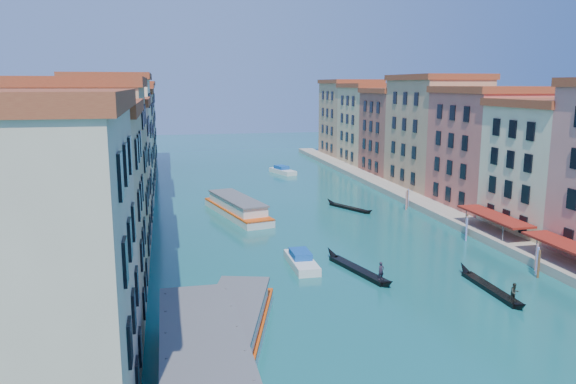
# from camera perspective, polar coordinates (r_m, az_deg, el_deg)

# --- Properties ---
(left_bank_palazzos) EXTENTS (12.80, 128.40, 21.00)m
(left_bank_palazzos) POSITION_cam_1_polar(r_m,az_deg,el_deg) (87.99, -17.71, 4.13)
(left_bank_palazzos) COLOR #BEAC8B
(left_bank_palazzos) RESTS_ON ground
(right_bank_palazzos) EXTENTS (12.80, 128.40, 21.00)m
(right_bank_palazzos) POSITION_cam_1_polar(r_m,az_deg,el_deg) (100.11, 16.26, 4.99)
(right_bank_palazzos) COLOR brown
(right_bank_palazzos) RESTS_ON ground
(quay) EXTENTS (4.00, 140.00, 1.00)m
(quay) POSITION_cam_1_polar(r_m,az_deg,el_deg) (97.89, 11.85, -0.40)
(quay) COLOR gray
(quay) RESTS_ON ground
(vaporetto_stop) EXTENTS (5.40, 16.40, 3.65)m
(vaporetto_stop) POSITION_cam_1_polar(r_m,az_deg,el_deg) (38.80, -8.64, -16.61)
(vaporetto_stop) COLOR #5E5E61
(vaporetto_stop) RESTS_ON ground
(mooring_poles_right) EXTENTS (1.44, 54.24, 3.20)m
(mooring_poles_right) POSITION_cam_1_polar(r_m,az_deg,el_deg) (65.67, 22.57, -5.86)
(mooring_poles_right) COLOR #50361B
(mooring_poles_right) RESTS_ON ground
(mooring_poles_left) EXTENTS (0.24, 8.24, 3.20)m
(mooring_poles_left) POSITION_cam_1_polar(r_m,az_deg,el_deg) (38.83, -12.48, -16.96)
(mooring_poles_left) COLOR #50361B
(mooring_poles_left) RESTS_ON ground
(vaporetto_near) EXTENTS (9.69, 20.00, 2.91)m
(vaporetto_near) POSITION_cam_1_polar(r_m,az_deg,el_deg) (42.52, -5.84, -14.17)
(vaporetto_near) COLOR white
(vaporetto_near) RESTS_ON ground
(vaporetto_far) EXTENTS (8.34, 18.90, 2.74)m
(vaporetto_far) POSITION_cam_1_polar(r_m,az_deg,el_deg) (83.96, -5.20, -1.56)
(vaporetto_far) COLOR silver
(vaporetto_far) RESTS_ON ground
(gondola_fore) EXTENTS (4.08, 12.34, 2.50)m
(gondola_fore) POSITION_cam_1_polar(r_m,az_deg,el_deg) (59.43, 7.10, -7.69)
(gondola_fore) COLOR black
(gondola_fore) RESTS_ON ground
(gondola_right) EXTENTS (1.19, 11.70, 2.34)m
(gondola_right) POSITION_cam_1_polar(r_m,az_deg,el_deg) (57.01, 20.00, -9.08)
(gondola_right) COLOR black
(gondola_right) RESTS_ON ground
(gondola_far) EXTENTS (5.32, 9.82, 1.49)m
(gondola_far) POSITION_cam_1_polar(r_m,az_deg,el_deg) (88.67, 6.13, -1.53)
(gondola_far) COLOR black
(gondola_far) RESTS_ON ground
(motorboat_mid) EXTENTS (2.42, 7.59, 1.57)m
(motorboat_mid) POSITION_cam_1_polar(r_m,az_deg,el_deg) (60.88, 1.36, -6.97)
(motorboat_mid) COLOR silver
(motorboat_mid) RESTS_ON ground
(motorboat_far) EXTENTS (4.88, 8.39, 1.66)m
(motorboat_far) POSITION_cam_1_polar(r_m,az_deg,el_deg) (123.31, -0.56, 2.20)
(motorboat_far) COLOR silver
(motorboat_far) RESTS_ON ground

